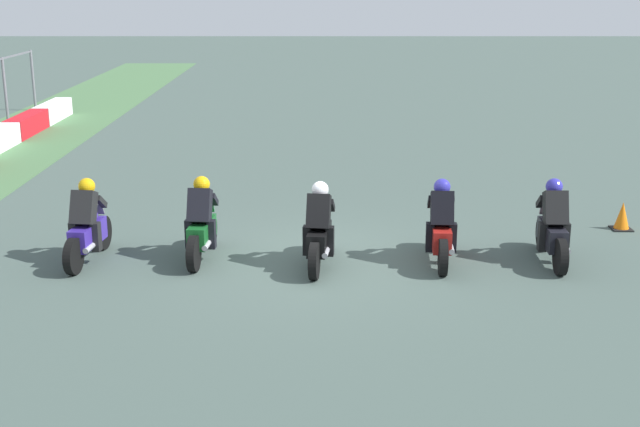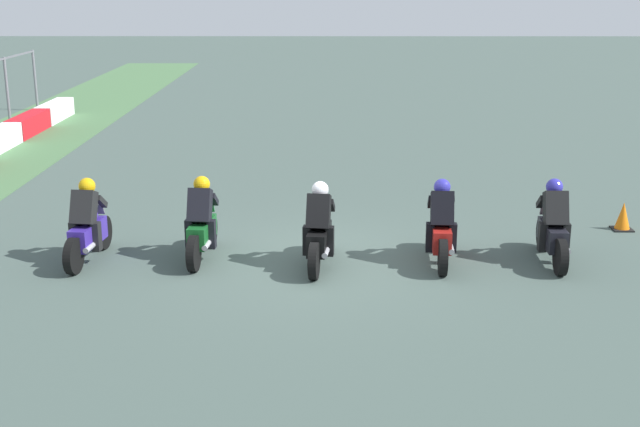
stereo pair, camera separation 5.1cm
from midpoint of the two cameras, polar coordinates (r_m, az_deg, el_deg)
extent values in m
plane|color=#43544D|center=(15.28, 0.15, -3.18)|extent=(120.00, 120.00, 0.00)
cube|color=red|center=(29.11, -19.08, 5.70)|extent=(2.75, 0.60, 0.64)
cube|color=white|center=(31.74, -17.45, 6.61)|extent=(2.75, 0.60, 0.64)
cylinder|color=slate|center=(31.41, -20.36, 7.80)|extent=(0.10, 0.10, 2.30)
cylinder|color=slate|center=(34.17, -18.66, 8.51)|extent=(0.10, 0.10, 2.30)
cylinder|color=black|center=(16.33, 14.95, -1.30)|extent=(0.65, 0.17, 0.64)
cylinder|color=black|center=(15.03, 16.06, -2.86)|extent=(0.65, 0.17, 0.64)
cube|color=black|center=(15.62, 15.53, -1.42)|extent=(1.11, 0.36, 0.40)
ellipsoid|color=black|center=(15.63, 15.53, -0.26)|extent=(0.49, 0.32, 0.24)
cube|color=red|center=(15.14, 15.95, -1.91)|extent=(0.07, 0.16, 0.08)
cylinder|color=#A5A5AD|center=(15.37, 16.36, -2.27)|extent=(0.42, 0.12, 0.10)
cube|color=black|center=(15.39, 15.75, 0.32)|extent=(0.50, 0.42, 0.66)
sphere|color=#312FA7|center=(15.51, 15.66, 1.75)|extent=(0.31, 0.31, 0.30)
cube|color=slate|center=(16.00, 15.23, 0.27)|extent=(0.16, 0.27, 0.23)
cube|color=black|center=(15.47, 14.90, -1.54)|extent=(0.19, 0.15, 0.52)
cube|color=black|center=(15.56, 16.34, -1.55)|extent=(0.19, 0.15, 0.52)
cube|color=black|center=(15.70, 14.81, 0.77)|extent=(0.39, 0.12, 0.31)
cube|color=black|center=(15.78, 16.09, 0.75)|extent=(0.39, 0.12, 0.31)
cylinder|color=black|center=(15.91, 8.07, -1.35)|extent=(0.65, 0.19, 0.64)
cylinder|color=black|center=(14.58, 8.41, -2.96)|extent=(0.65, 0.19, 0.64)
cube|color=#A31B17|center=(15.19, 8.26, -1.48)|extent=(1.12, 0.40, 0.40)
ellipsoid|color=#A31B17|center=(15.20, 8.28, -0.28)|extent=(0.50, 0.33, 0.24)
cube|color=red|center=(14.70, 8.39, -1.99)|extent=(0.07, 0.16, 0.08)
cylinder|color=#A5A5AD|center=(14.91, 8.94, -2.36)|extent=(0.43, 0.13, 0.10)
cube|color=black|center=(14.95, 8.36, 0.32)|extent=(0.51, 0.43, 0.66)
sphere|color=#312FA7|center=(15.08, 8.36, 1.78)|extent=(0.32, 0.32, 0.30)
cube|color=#4A4D94|center=(15.58, 8.19, 0.26)|extent=(0.17, 0.27, 0.23)
cube|color=black|center=(15.06, 7.53, -1.60)|extent=(0.19, 0.15, 0.52)
cube|color=black|center=(15.09, 9.05, -1.62)|extent=(0.19, 0.15, 0.52)
cube|color=black|center=(15.30, 7.60, 0.78)|extent=(0.39, 0.13, 0.31)
cube|color=black|center=(15.33, 8.94, 0.75)|extent=(0.39, 0.13, 0.31)
cylinder|color=black|center=(15.57, 0.37, -1.58)|extent=(0.65, 0.22, 0.64)
cylinder|color=black|center=(14.25, -0.30, -3.24)|extent=(0.65, 0.22, 0.64)
cube|color=black|center=(14.85, 0.05, -1.71)|extent=(1.13, 0.45, 0.40)
ellipsoid|color=black|center=(14.86, 0.10, -0.49)|extent=(0.51, 0.36, 0.24)
cube|color=red|center=(14.36, -0.20, -2.24)|extent=(0.08, 0.17, 0.08)
cylinder|color=#A5A5AD|center=(14.54, 0.51, -2.63)|extent=(0.43, 0.15, 0.10)
cube|color=black|center=(14.61, 0.00, 0.12)|extent=(0.53, 0.46, 0.66)
sphere|color=silver|center=(14.73, 0.11, 1.62)|extent=(0.33, 0.33, 0.30)
cube|color=slate|center=(15.23, 0.29, 0.07)|extent=(0.19, 0.28, 0.23)
cube|color=black|center=(14.76, -0.78, -1.82)|extent=(0.20, 0.16, 0.52)
cube|color=black|center=(14.71, 0.77, -1.88)|extent=(0.20, 0.16, 0.52)
cube|color=black|center=(14.99, -0.50, 0.60)|extent=(0.39, 0.15, 0.31)
cube|color=black|center=(14.95, 0.87, 0.56)|extent=(0.39, 0.15, 0.31)
cylinder|color=black|center=(16.09, -7.33, -1.13)|extent=(0.65, 0.19, 0.64)
cylinder|color=black|center=(14.79, -8.44, -2.69)|extent=(0.65, 0.19, 0.64)
cube|color=#155622|center=(15.38, -7.89, -1.24)|extent=(1.12, 0.41, 0.40)
ellipsoid|color=#155622|center=(15.39, -7.85, -0.06)|extent=(0.50, 0.34, 0.24)
cube|color=red|center=(14.90, -8.31, -1.74)|extent=(0.07, 0.16, 0.08)
cylinder|color=#A5A5AD|center=(15.06, -7.56, -2.12)|extent=(0.43, 0.13, 0.10)
cube|color=black|center=(15.15, -8.04, 0.53)|extent=(0.51, 0.44, 0.66)
sphere|color=gold|center=(15.27, -7.91, 1.98)|extent=(0.32, 0.32, 0.30)
cube|color=#3C824F|center=(15.76, -7.54, 0.47)|extent=(0.17, 0.27, 0.23)
cube|color=black|center=(15.32, -8.71, -1.35)|extent=(0.19, 0.15, 0.52)
cube|color=black|center=(15.23, -7.25, -1.39)|extent=(0.19, 0.15, 0.52)
cube|color=black|center=(15.54, -8.39, 0.98)|extent=(0.39, 0.13, 0.31)
cube|color=black|center=(15.46, -7.09, 0.96)|extent=(0.39, 0.13, 0.31)
cylinder|color=black|center=(16.34, -14.39, -1.25)|extent=(0.65, 0.21, 0.64)
cylinder|color=black|center=(15.10, -16.23, -2.78)|extent=(0.65, 0.21, 0.64)
cube|color=#392597|center=(15.66, -15.32, -1.36)|extent=(1.13, 0.44, 0.40)
ellipsoid|color=#392597|center=(15.67, -15.27, -0.20)|extent=(0.51, 0.35, 0.24)
cube|color=red|center=(15.21, -16.02, -1.84)|extent=(0.08, 0.17, 0.08)
cylinder|color=#A5A5AD|center=(15.33, -15.20, -2.22)|extent=(0.43, 0.14, 0.10)
cube|color=black|center=(15.43, -15.59, 0.38)|extent=(0.52, 0.45, 0.66)
sphere|color=gold|center=(15.55, -15.39, 1.80)|extent=(0.33, 0.33, 0.30)
cube|color=slate|center=(16.02, -14.77, 0.32)|extent=(0.18, 0.28, 0.23)
cube|color=black|center=(15.63, -16.16, -1.46)|extent=(0.19, 0.16, 0.52)
cube|color=black|center=(15.48, -14.79, -1.51)|extent=(0.19, 0.16, 0.52)
cube|color=black|center=(15.84, -15.70, 0.83)|extent=(0.39, 0.14, 0.31)
cube|color=black|center=(15.70, -14.49, 0.80)|extent=(0.39, 0.14, 0.31)
cube|color=black|center=(18.17, 19.81, -0.99)|extent=(0.40, 0.40, 0.03)
cone|color=orange|center=(18.10, 19.88, -0.17)|extent=(0.32, 0.32, 0.57)
camera|label=1|loc=(0.03, -89.90, 0.03)|focal=47.32mm
camera|label=2|loc=(0.03, 90.10, -0.03)|focal=47.32mm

